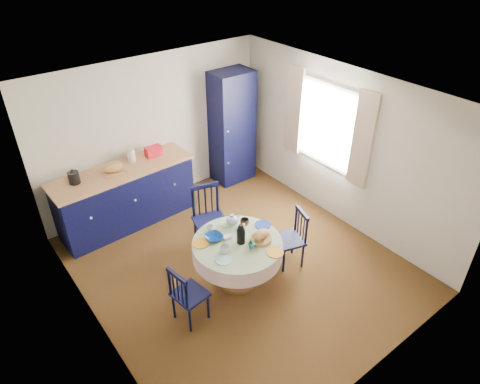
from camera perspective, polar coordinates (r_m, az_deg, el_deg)
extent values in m
plane|color=black|center=(6.26, -0.24, -9.57)|extent=(4.50, 4.50, 0.00)
plane|color=white|center=(4.91, -0.31, 12.35)|extent=(4.50, 4.50, 0.00)
cube|color=beige|center=(7.18, -11.39, 7.84)|extent=(4.00, 0.02, 2.50)
cube|color=beige|center=(4.79, -19.82, -7.99)|extent=(0.02, 4.50, 2.50)
cube|color=beige|center=(6.73, 13.43, 5.77)|extent=(0.02, 4.50, 2.50)
plane|color=white|center=(6.79, 11.76, 8.60)|extent=(0.00, 1.20, 1.20)
cube|color=beige|center=(6.33, 16.04, 6.60)|extent=(0.05, 0.34, 1.45)
cube|color=beige|center=(7.15, 7.19, 10.76)|extent=(0.05, 0.34, 1.45)
cube|color=black|center=(7.01, -14.92, -0.69)|extent=(2.16, 0.72, 0.94)
cube|color=tan|center=(6.76, -15.50, 2.77)|extent=(2.22, 0.77, 0.04)
cube|color=red|center=(7.00, -11.57, 5.41)|extent=(0.27, 0.15, 0.16)
cube|color=tan|center=(6.69, -16.45, 2.57)|extent=(0.35, 0.25, 0.02)
ellipsoid|color=#A88341|center=(6.65, -16.55, 3.14)|extent=(0.31, 0.20, 0.13)
cylinder|color=silver|center=(6.89, -14.40, 4.82)|extent=(0.12, 0.12, 0.22)
cube|color=black|center=(7.74, -1.08, 8.58)|extent=(0.72, 0.52, 2.05)
cylinder|color=white|center=(7.35, -1.61, 8.07)|extent=(0.04, 0.02, 0.04)
cylinder|color=white|center=(7.63, -1.54, 3.89)|extent=(0.04, 0.02, 0.04)
cylinder|color=brown|center=(5.98, -0.33, -11.75)|extent=(0.48, 0.48, 0.05)
cylinder|color=brown|center=(5.76, -0.34, -9.49)|extent=(0.10, 0.10, 0.63)
cylinder|color=brown|center=(5.54, -0.35, -6.96)|extent=(1.11, 1.11, 0.03)
cylinder|color=white|center=(5.60, -0.35, -7.71)|extent=(1.17, 1.17, 0.22)
cylinder|color=silver|center=(5.52, -0.36, -6.80)|extent=(1.17, 1.17, 0.01)
cylinder|color=#98CCCC|center=(5.28, -2.23, -8.95)|extent=(0.22, 0.22, 0.01)
cylinder|color=#C67F1E|center=(5.38, 4.67, -8.02)|extent=(0.22, 0.22, 0.01)
cylinder|color=navy|center=(5.80, 3.05, -4.42)|extent=(0.22, 0.22, 0.01)
cylinder|color=#A1CB86|center=(5.84, -1.68, -4.11)|extent=(0.22, 0.22, 0.01)
cylinder|color=#C67F1E|center=(5.52, -5.30, -6.82)|extent=(0.22, 0.22, 0.01)
cylinder|color=olive|center=(5.54, 2.78, -6.31)|extent=(0.28, 0.28, 0.05)
ellipsoid|color=#A88341|center=(5.49, 2.80, -5.67)|extent=(0.26, 0.16, 0.11)
cube|color=silver|center=(5.57, -1.77, -6.07)|extent=(0.10, 0.07, 0.04)
cylinder|color=black|center=(5.45, -4.28, -14.99)|extent=(0.03, 0.03, 0.39)
cylinder|color=black|center=(5.62, -6.45, -13.31)|extent=(0.03, 0.03, 0.39)
cylinder|color=black|center=(5.34, -6.68, -16.60)|extent=(0.03, 0.03, 0.39)
cylinder|color=black|center=(5.50, -8.81, -14.81)|extent=(0.03, 0.03, 0.39)
cube|color=black|center=(5.32, -6.71, -13.38)|extent=(0.41, 0.43, 0.04)
cylinder|color=black|center=(5.01, -7.16, -13.52)|extent=(0.03, 0.03, 0.43)
cylinder|color=black|center=(5.19, -9.38, -11.72)|extent=(0.03, 0.03, 0.43)
cube|color=black|center=(4.96, -8.48, -11.01)|extent=(0.08, 0.34, 0.05)
cylinder|color=black|center=(5.06, -7.69, -13.23)|extent=(0.02, 0.02, 0.36)
cylinder|color=black|center=(5.11, -8.28, -12.75)|extent=(0.02, 0.02, 0.36)
cylinder|color=black|center=(5.16, -8.86, -12.28)|extent=(0.02, 0.02, 0.36)
cylinder|color=black|center=(6.23, -5.00, -7.09)|extent=(0.04, 0.04, 0.47)
cylinder|color=black|center=(6.31, -1.79, -6.30)|extent=(0.04, 0.04, 0.47)
cylinder|color=black|center=(6.49, -5.94, -5.24)|extent=(0.04, 0.04, 0.47)
cylinder|color=black|center=(6.57, -2.85, -4.51)|extent=(0.04, 0.04, 0.47)
cube|color=black|center=(6.24, -3.98, -3.95)|extent=(0.56, 0.54, 0.04)
cylinder|color=black|center=(6.20, -6.26, -1.39)|extent=(0.04, 0.04, 0.52)
cylinder|color=black|center=(6.29, -3.05, -0.69)|extent=(0.04, 0.04, 0.52)
cube|color=black|center=(6.11, -4.74, 0.81)|extent=(0.41, 0.15, 0.07)
cylinder|color=black|center=(6.23, -5.49, -1.39)|extent=(0.02, 0.02, 0.43)
cylinder|color=black|center=(6.25, -4.64, -1.20)|extent=(0.02, 0.02, 0.43)
cylinder|color=black|center=(6.28, -3.79, -1.01)|extent=(0.02, 0.02, 0.43)
cylinder|color=black|center=(6.25, 4.62, -7.34)|extent=(0.03, 0.03, 0.39)
cylinder|color=black|center=(6.04, 5.84, -9.13)|extent=(0.03, 0.03, 0.39)
cylinder|color=black|center=(6.36, 7.05, -6.71)|extent=(0.03, 0.03, 0.39)
cylinder|color=black|center=(6.15, 8.34, -8.44)|extent=(0.03, 0.03, 0.39)
cube|color=black|center=(6.06, 6.59, -6.35)|extent=(0.47, 0.48, 0.04)
cylinder|color=black|center=(6.09, 7.48, -3.52)|extent=(0.03, 0.03, 0.44)
cylinder|color=black|center=(5.88, 8.84, -5.21)|extent=(0.03, 0.03, 0.44)
cube|color=black|center=(5.87, 8.30, -2.79)|extent=(0.14, 0.34, 0.06)
cylinder|color=black|center=(6.05, 7.78, -4.04)|extent=(0.02, 0.02, 0.37)
cylinder|color=black|center=(6.00, 8.13, -4.49)|extent=(0.02, 0.02, 0.37)
cylinder|color=black|center=(5.94, 8.50, -4.94)|extent=(0.02, 0.02, 0.37)
imported|color=silver|center=(5.34, -2.08, -7.65)|extent=(0.13, 0.13, 0.10)
imported|color=#30796B|center=(5.41, 1.56, -7.17)|extent=(0.09, 0.09, 0.08)
imported|color=black|center=(5.77, 0.63, -4.06)|extent=(0.12, 0.12, 0.10)
imported|color=silver|center=(5.69, -4.02, -4.87)|extent=(0.10, 0.10, 0.09)
imported|color=navy|center=(5.57, -3.50, -6.05)|extent=(0.22, 0.22, 0.05)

